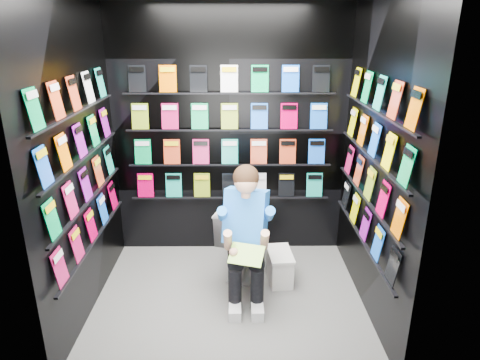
{
  "coord_description": "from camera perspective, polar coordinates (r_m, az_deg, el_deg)",
  "views": [
    {
      "loc": [
        0.07,
        -3.3,
        2.33
      ],
      "look_at": [
        0.1,
        0.15,
        1.1
      ],
      "focal_mm": 32.0,
      "sensor_mm": 36.0,
      "label": 1
    }
  ],
  "objects": [
    {
      "name": "floor",
      "position": [
        4.04,
        -1.44,
        -15.6
      ],
      "size": [
        2.4,
        2.4,
        0.0
      ],
      "primitive_type": "plane",
      "color": "slate",
      "rests_on": "ground"
    },
    {
      "name": "wall_back",
      "position": [
        4.42,
        -1.38,
        6.16
      ],
      "size": [
        2.4,
        0.04,
        2.6
      ],
      "primitive_type": "cube",
      "color": "black",
      "rests_on": "floor"
    },
    {
      "name": "wall_front",
      "position": [
        2.52,
        -2.06,
        -4.52
      ],
      "size": [
        2.4,
        0.04,
        2.6
      ],
      "primitive_type": "cube",
      "color": "black",
      "rests_on": "floor"
    },
    {
      "name": "wall_left",
      "position": [
        3.68,
        -20.66,
        2.1
      ],
      "size": [
        0.04,
        2.0,
        2.6
      ],
      "primitive_type": "cube",
      "color": "black",
      "rests_on": "floor"
    },
    {
      "name": "wall_right",
      "position": [
        3.63,
        17.67,
        2.22
      ],
      "size": [
        0.04,
        2.0,
        2.6
      ],
      "primitive_type": "cube",
      "color": "black",
      "rests_on": "floor"
    },
    {
      "name": "comics_back",
      "position": [
        4.39,
        -1.38,
        6.13
      ],
      "size": [
        2.1,
        0.06,
        1.37
      ],
      "primitive_type": null,
      "color": "#C30047",
      "rests_on": "wall_back"
    },
    {
      "name": "comics_left",
      "position": [
        3.67,
        -20.23,
        2.18
      ],
      "size": [
        0.06,
        1.7,
        1.37
      ],
      "primitive_type": null,
      "color": "#C30047",
      "rests_on": "wall_left"
    },
    {
      "name": "comics_right",
      "position": [
        3.62,
        17.23,
        2.3
      ],
      "size": [
        0.06,
        1.7,
        1.37
      ],
      "primitive_type": null,
      "color": "#C30047",
      "rests_on": "wall_right"
    },
    {
      "name": "toilet",
      "position": [
        4.29,
        0.63,
        -7.57
      ],
      "size": [
        0.62,
        0.84,
        0.73
      ],
      "primitive_type": "imported",
      "rotation": [
        0.0,
        0.0,
        2.85
      ],
      "color": "white",
      "rests_on": "floor"
    },
    {
      "name": "longbox",
      "position": [
        4.24,
        5.32,
        -11.57
      ],
      "size": [
        0.23,
        0.39,
        0.28
      ],
      "primitive_type": "cube",
      "rotation": [
        0.0,
        0.0,
        0.08
      ],
      "color": "silver",
      "rests_on": "floor"
    },
    {
      "name": "longbox_lid",
      "position": [
        4.16,
        5.38,
        -9.78
      ],
      "size": [
        0.25,
        0.41,
        0.03
      ],
      "primitive_type": "cube",
      "rotation": [
        0.0,
        0.0,
        0.08
      ],
      "color": "silver",
      "rests_on": "longbox"
    },
    {
      "name": "reader",
      "position": [
        3.78,
        0.76,
        -4.99
      ],
      "size": [
        0.69,
        0.84,
        1.34
      ],
      "primitive_type": null,
      "rotation": [
        0.0,
        0.0,
        -0.3
      ],
      "color": "#2C7CEB",
      "rests_on": "toilet"
    },
    {
      "name": "held_comic",
      "position": [
        3.55,
        0.86,
        -9.91
      ],
      "size": [
        0.32,
        0.24,
        0.12
      ],
      "primitive_type": "cube",
      "rotation": [
        -0.96,
        0.0,
        -0.3
      ],
      "color": "green",
      "rests_on": "reader"
    }
  ]
}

